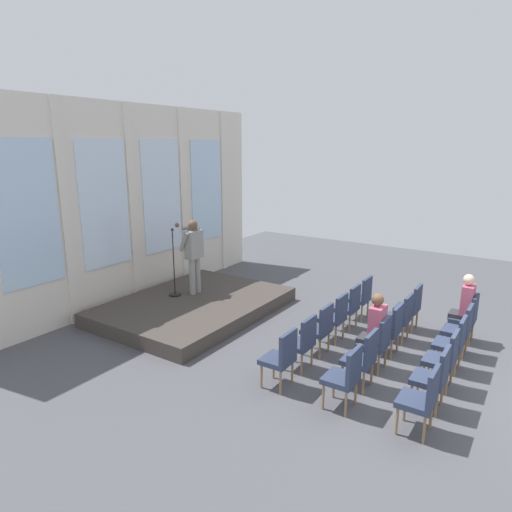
{
  "coord_description": "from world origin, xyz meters",
  "views": [
    {
      "loc": [
        -7.1,
        -1.15,
        3.65
      ],
      "look_at": [
        0.11,
        3.63,
        1.5
      ],
      "focal_mm": 31.5,
      "sensor_mm": 36.0,
      "label": 1
    }
  ],
  "objects": [
    {
      "name": "chair_r2_c1",
      "position": [
        -1.01,
        -0.1,
        0.53
      ],
      "size": [
        0.46,
        0.44,
        0.94
      ],
      "color": "olive",
      "rests_on": "ground"
    },
    {
      "name": "chair_r0_c2",
      "position": [
        -0.34,
        1.97,
        0.53
      ],
      "size": [
        0.46,
        0.44,
        0.94
      ],
      "color": "olive",
      "rests_on": "ground"
    },
    {
      "name": "chair_r1_c5",
      "position": [
        1.68,
        0.93,
        0.53
      ],
      "size": [
        0.46,
        0.44,
        0.94
      ],
      "color": "olive",
      "rests_on": "ground"
    },
    {
      "name": "chair_r2_c4",
      "position": [
        1.01,
        -0.1,
        0.53
      ],
      "size": [
        0.46,
        0.44,
        0.94
      ],
      "color": "olive",
      "rests_on": "ground"
    },
    {
      "name": "rear_partition",
      "position": [
        0.05,
        6.96,
        2.3
      ],
      "size": [
        8.59,
        0.14,
        4.56
      ],
      "color": "silver",
      "rests_on": "ground"
    },
    {
      "name": "audience_r2_c5",
      "position": [
        1.68,
        -0.02,
        0.74
      ],
      "size": [
        0.36,
        0.39,
        1.33
      ],
      "color": "#2D2D33",
      "rests_on": "ground"
    },
    {
      "name": "chair_r0_c5",
      "position": [
        1.68,
        1.97,
        0.53
      ],
      "size": [
        0.46,
        0.44,
        0.94
      ],
      "color": "olive",
      "rests_on": "ground"
    },
    {
      "name": "speaker",
      "position": [
        0.37,
        5.5,
        1.3
      ],
      "size": [
        0.52,
        0.69,
        1.71
      ],
      "color": "gray",
      "rests_on": "stage_platform"
    },
    {
      "name": "chair_r0_c1",
      "position": [
        -1.01,
        1.97,
        0.53
      ],
      "size": [
        0.46,
        0.44,
        0.94
      ],
      "color": "olive",
      "rests_on": "ground"
    },
    {
      "name": "chair_r0_c4",
      "position": [
        1.01,
        1.97,
        0.53
      ],
      "size": [
        0.46,
        0.44,
        0.94
      ],
      "color": "olive",
      "rests_on": "ground"
    },
    {
      "name": "mic_stand",
      "position": [
        -0.0,
        5.77,
        0.64
      ],
      "size": [
        0.28,
        0.28,
        1.55
      ],
      "color": "black",
      "rests_on": "stage_platform"
    },
    {
      "name": "chair_r2_c2",
      "position": [
        -0.34,
        -0.1,
        0.53
      ],
      "size": [
        0.46,
        0.44,
        0.94
      ],
      "color": "olive",
      "rests_on": "ground"
    },
    {
      "name": "chair_r0_c0",
      "position": [
        -1.68,
        1.97,
        0.53
      ],
      "size": [
        0.46,
        0.44,
        0.94
      ],
      "color": "olive",
      "rests_on": "ground"
    },
    {
      "name": "audience_r1_c2",
      "position": [
        -0.34,
        1.02,
        0.74
      ],
      "size": [
        0.36,
        0.39,
        1.33
      ],
      "color": "#2D2D33",
      "rests_on": "ground"
    },
    {
      "name": "ground_plane",
      "position": [
        0.0,
        0.0,
        0.0
      ],
      "size": [
        18.11,
        18.11,
        0.0
      ],
      "primitive_type": "plane",
      "color": "#4C4C51"
    },
    {
      "name": "chair_r2_c0",
      "position": [
        -1.68,
        -0.1,
        0.53
      ],
      "size": [
        0.46,
        0.44,
        0.94
      ],
      "color": "olive",
      "rests_on": "ground"
    },
    {
      "name": "chair_r0_c3",
      "position": [
        0.34,
        1.97,
        0.53
      ],
      "size": [
        0.46,
        0.44,
        0.94
      ],
      "color": "olive",
      "rests_on": "ground"
    },
    {
      "name": "chair_r1_c1",
      "position": [
        -1.01,
        0.93,
        0.53
      ],
      "size": [
        0.46,
        0.44,
        0.94
      ],
      "color": "olive",
      "rests_on": "ground"
    },
    {
      "name": "chair_r1_c4",
      "position": [
        1.01,
        0.93,
        0.53
      ],
      "size": [
        0.46,
        0.44,
        0.94
      ],
      "color": "olive",
      "rests_on": "ground"
    },
    {
      "name": "chair_r1_c2",
      "position": [
        -0.34,
        0.93,
        0.53
      ],
      "size": [
        0.46,
        0.44,
        0.94
      ],
      "color": "olive",
      "rests_on": "ground"
    },
    {
      "name": "chair_r1_c0",
      "position": [
        -1.68,
        0.93,
        0.53
      ],
      "size": [
        0.46,
        0.44,
        0.94
      ],
      "color": "olive",
      "rests_on": "ground"
    },
    {
      "name": "chair_r2_c3",
      "position": [
        0.34,
        -0.1,
        0.53
      ],
      "size": [
        0.46,
        0.44,
        0.94
      ],
      "color": "olive",
      "rests_on": "ground"
    },
    {
      "name": "stage_platform",
      "position": [
        0.0,
        5.2,
        0.15
      ],
      "size": [
        4.01,
        2.93,
        0.3
      ],
      "primitive_type": "cube",
      "color": "#3F3833",
      "rests_on": "ground"
    },
    {
      "name": "chair_r1_c3",
      "position": [
        0.34,
        0.93,
        0.53
      ],
      "size": [
        0.46,
        0.44,
        0.94
      ],
      "color": "olive",
      "rests_on": "ground"
    },
    {
      "name": "chair_r2_c5",
      "position": [
        1.68,
        -0.1,
        0.53
      ],
      "size": [
        0.46,
        0.44,
        0.94
      ],
      "color": "olive",
      "rests_on": "ground"
    }
  ]
}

